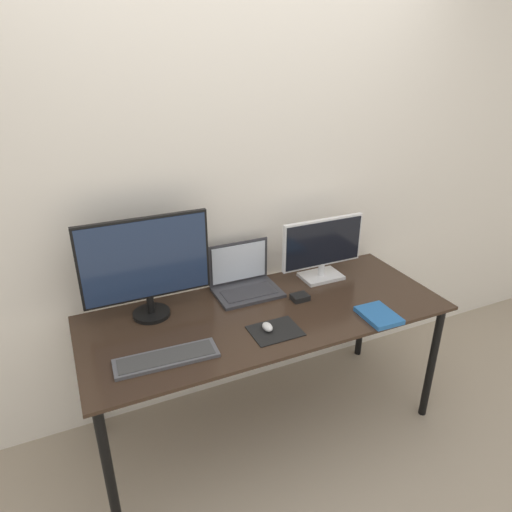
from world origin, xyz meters
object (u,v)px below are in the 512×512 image
at_px(monitor_left, 146,264).
at_px(mouse, 267,327).
at_px(keyboard, 166,358).
at_px(monitor_right, 323,248).
at_px(power_brick, 300,297).
at_px(laptop, 244,280).
at_px(book, 379,315).

relative_size(monitor_left, mouse, 8.79).
bearing_deg(mouse, keyboard, -177.96).
bearing_deg(monitor_right, keyboard, -159.16).
bearing_deg(power_brick, monitor_left, 166.91).
distance_m(keyboard, power_brick, 0.81).
height_order(monitor_right, mouse, monitor_right).
xyz_separation_m(laptop, keyboard, (-0.55, -0.44, -0.05)).
xyz_separation_m(laptop, mouse, (-0.06, -0.42, -0.04)).
xyz_separation_m(monitor_left, laptop, (0.53, 0.05, -0.22)).
height_order(monitor_right, keyboard, monitor_right).
height_order(monitor_right, laptop, monitor_right).
bearing_deg(mouse, monitor_right, 35.14).
xyz_separation_m(laptop, power_brick, (0.23, -0.23, -0.05)).
distance_m(monitor_right, power_brick, 0.34).
distance_m(mouse, book, 0.57).
distance_m(laptop, mouse, 0.43).
distance_m(mouse, power_brick, 0.35).
relative_size(keyboard, power_brick, 5.03).
distance_m(laptop, power_brick, 0.33).
height_order(monitor_right, book, monitor_right).
xyz_separation_m(monitor_right, power_brick, (-0.24, -0.18, -0.17)).
height_order(laptop, power_brick, laptop).
relative_size(mouse, book, 0.33).
bearing_deg(laptop, monitor_right, -6.03).
bearing_deg(monitor_left, mouse, -38.23).
bearing_deg(laptop, mouse, -97.90).
height_order(keyboard, mouse, mouse).
xyz_separation_m(book, power_brick, (-0.27, 0.32, 0.00)).
height_order(keyboard, power_brick, power_brick).
height_order(monitor_left, laptop, monitor_left).
bearing_deg(laptop, book, -47.24).
xyz_separation_m(keyboard, power_brick, (0.78, 0.21, 0.01)).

